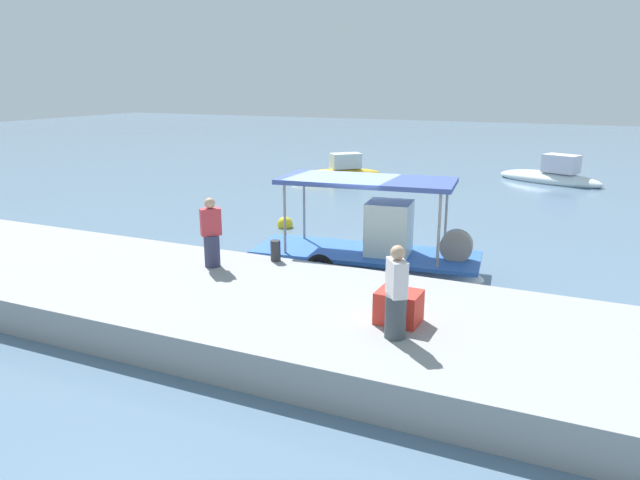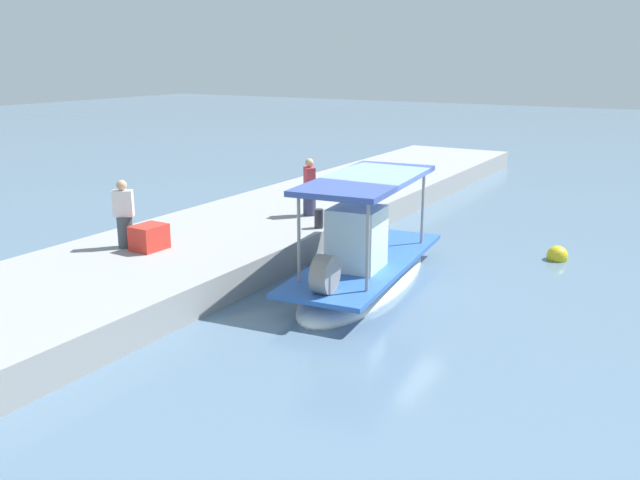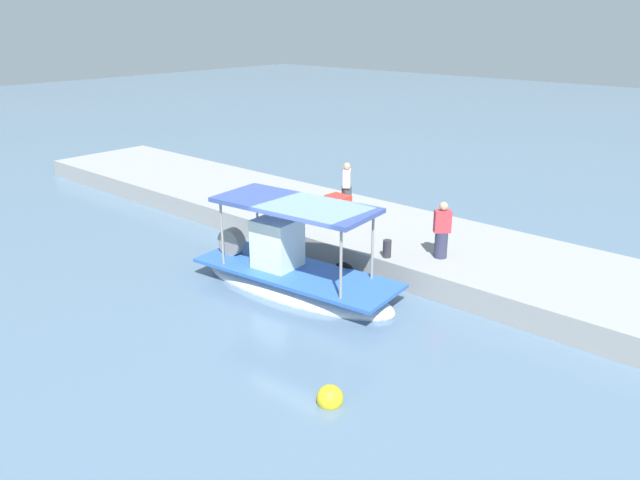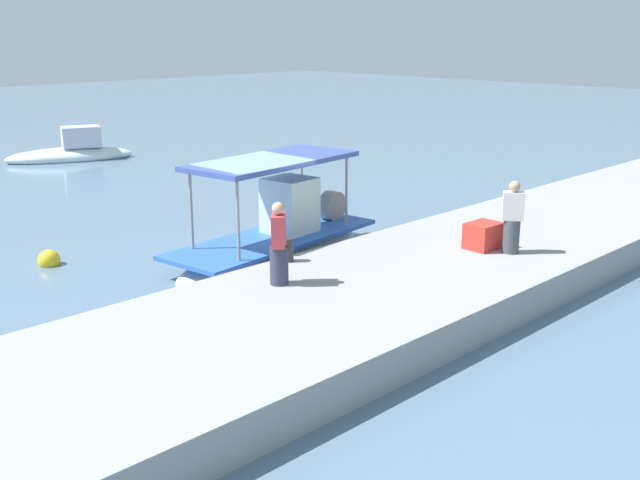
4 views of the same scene
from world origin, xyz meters
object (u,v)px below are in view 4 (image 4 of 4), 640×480
Objects in this scene: marker_buoy at (49,260)px; fisherman_by_crate at (279,247)px; cargo_crate at (483,236)px; moored_boat_mid at (72,153)px; main_fishing_boat at (277,241)px; fisherman_near_bollard at (512,221)px; mooring_bollard at (288,250)px.

fisherman_by_crate is at bearing -76.84° from marker_buoy.
cargo_crate is 21.60m from moored_boat_mid.
moored_boat_mid is (7.78, 13.62, 0.18)m from marker_buoy.
main_fishing_boat is 3.93× the size of fisherman_near_bollard.
marker_buoy is 0.10× the size of moored_boat_mid.
fisherman_by_crate is 1.57m from mooring_bollard.
fisherman_near_bollard is 0.29× the size of moored_boat_mid.
fisherman_near_bollard is at bearing -37.53° from mooring_bollard.
mooring_bollard is at bearing -126.88° from main_fishing_boat.
mooring_bollard is 0.66× the size of cargo_crate.
moored_boat_mid reaches higher than marker_buoy.
main_fishing_boat is 17.39m from moored_boat_mid.
mooring_bollard is 4.44m from cargo_crate.
fisherman_by_crate is at bearing 158.18° from fisherman_near_bollard.
cargo_crate is at bearing 101.78° from fisherman_near_bollard.
fisherman_near_bollard reaches higher than marker_buoy.
fisherman_by_crate reaches higher than fisherman_near_bollard.
marker_buoy is 15.68m from moored_boat_mid.
marker_buoy is (-6.56, 8.56, -1.34)m from fisherman_near_bollard.
cargo_crate is at bearing -50.97° from marker_buoy.
fisherman_near_bollard is 2.11× the size of cargo_crate.
moored_boat_mid is (1.35, 21.55, -0.73)m from cargo_crate.
fisherman_by_crate is 2.12× the size of cargo_crate.
main_fishing_boat reaches higher than fisherman_by_crate.
cargo_crate is 1.43× the size of marker_buoy.
cargo_crate reaches higher than marker_buoy.
moored_boat_mid is at bearing 72.78° from fisherman_by_crate.
cargo_crate is at bearing -64.49° from main_fishing_boat.
marker_buoy is at bearing 115.58° from mooring_bollard.
fisherman_by_crate is 5.11m from cargo_crate.
fisherman_by_crate is 3.23× the size of mooring_bollard.
main_fishing_boat is 1.15× the size of moored_boat_mid.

